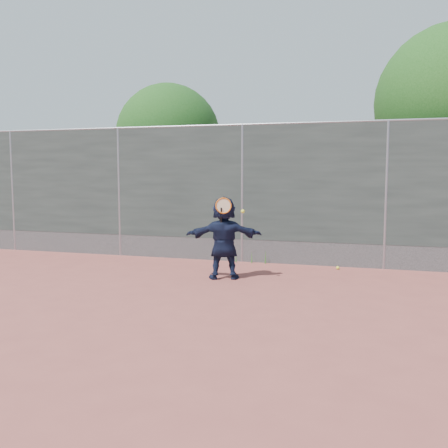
# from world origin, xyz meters

# --- Properties ---
(ground) EXTENTS (80.00, 80.00, 0.00)m
(ground) POSITION_xyz_m (0.00, 0.00, 0.00)
(ground) COLOR #9E4C42
(ground) RESTS_ON ground
(player) EXTENTS (1.49, 0.85, 1.53)m
(player) POSITION_xyz_m (0.12, 1.68, 0.77)
(player) COLOR #121932
(player) RESTS_ON ground
(ball_ground) EXTENTS (0.07, 0.07, 0.07)m
(ball_ground) POSITION_xyz_m (2.10, 3.17, 0.03)
(ball_ground) COLOR yellow
(ball_ground) RESTS_ON ground
(fence) EXTENTS (20.00, 0.06, 3.03)m
(fence) POSITION_xyz_m (-0.00, 3.50, 1.58)
(fence) COLOR #38423D
(fence) RESTS_ON ground
(swing_action) EXTENTS (0.53, 0.15, 0.51)m
(swing_action) POSITION_xyz_m (0.21, 1.49, 1.35)
(swing_action) COLOR #D36013
(swing_action) RESTS_ON ground
(tree_left) EXTENTS (3.15, 3.00, 4.53)m
(tree_left) POSITION_xyz_m (-2.85, 6.55, 2.94)
(tree_left) COLOR #382314
(tree_left) RESTS_ON ground
(weed_clump) EXTENTS (0.68, 0.07, 0.30)m
(weed_clump) POSITION_xyz_m (0.29, 3.38, 0.13)
(weed_clump) COLOR #387226
(weed_clump) RESTS_ON ground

